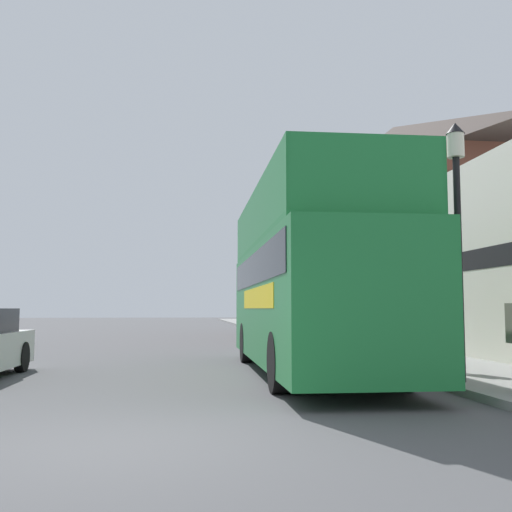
{
  "coord_description": "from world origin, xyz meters",
  "views": [
    {
      "loc": [
        0.72,
        -6.7,
        1.48
      ],
      "look_at": [
        2.23,
        5.64,
        2.57
      ],
      "focal_mm": 42.0,
      "sensor_mm": 36.0,
      "label": 1
    }
  ],
  "objects_px": {
    "tour_bus": "(308,292)",
    "lamp_post_nearest": "(457,202)",
    "parked_car_ahead_of_bus": "(285,333)",
    "lamp_post_second": "(345,246)",
    "pedestrian_third": "(443,324)"
  },
  "relations": [
    {
      "from": "parked_car_ahead_of_bus",
      "to": "lamp_post_nearest",
      "type": "relative_size",
      "value": 0.84
    },
    {
      "from": "tour_bus",
      "to": "parked_car_ahead_of_bus",
      "type": "distance_m",
      "value": 7.36
    },
    {
      "from": "pedestrian_third",
      "to": "lamp_post_nearest",
      "type": "distance_m",
      "value": 3.01
    },
    {
      "from": "pedestrian_third",
      "to": "lamp_post_second",
      "type": "height_order",
      "value": "lamp_post_second"
    },
    {
      "from": "parked_car_ahead_of_bus",
      "to": "lamp_post_second",
      "type": "height_order",
      "value": "lamp_post_second"
    },
    {
      "from": "tour_bus",
      "to": "lamp_post_second",
      "type": "distance_m",
      "value": 6.42
    },
    {
      "from": "tour_bus",
      "to": "pedestrian_third",
      "type": "relative_size",
      "value": 6.17
    },
    {
      "from": "pedestrian_third",
      "to": "lamp_post_second",
      "type": "xyz_separation_m",
      "value": [
        -0.26,
        6.85,
        2.42
      ]
    },
    {
      "from": "pedestrian_third",
      "to": "lamp_post_second",
      "type": "bearing_deg",
      "value": 92.17
    },
    {
      "from": "parked_car_ahead_of_bus",
      "to": "lamp_post_nearest",
      "type": "xyz_separation_m",
      "value": [
        1.52,
        -10.22,
        2.85
      ]
    },
    {
      "from": "pedestrian_third",
      "to": "lamp_post_second",
      "type": "relative_size",
      "value": 0.33
    },
    {
      "from": "pedestrian_third",
      "to": "lamp_post_nearest",
      "type": "xyz_separation_m",
      "value": [
        -0.49,
        -1.83,
        2.34
      ]
    },
    {
      "from": "tour_bus",
      "to": "lamp_post_nearest",
      "type": "distance_m",
      "value": 4.08
    },
    {
      "from": "parked_car_ahead_of_bus",
      "to": "lamp_post_second",
      "type": "bearing_deg",
      "value": -38.33
    },
    {
      "from": "tour_bus",
      "to": "parked_car_ahead_of_bus",
      "type": "bearing_deg",
      "value": 85.08
    }
  ]
}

